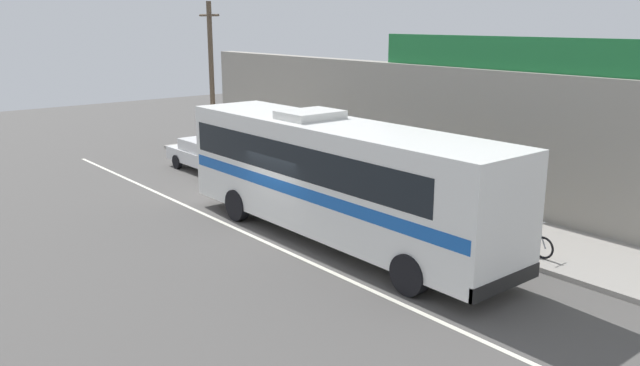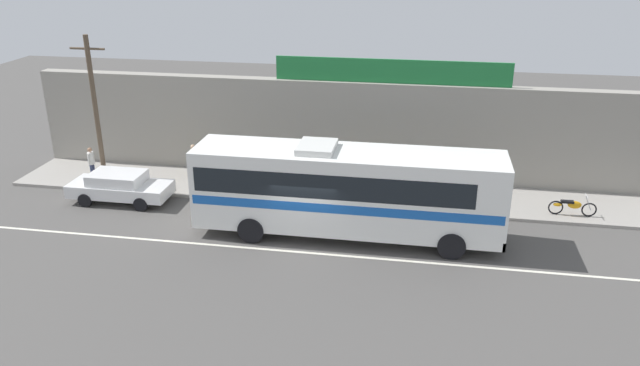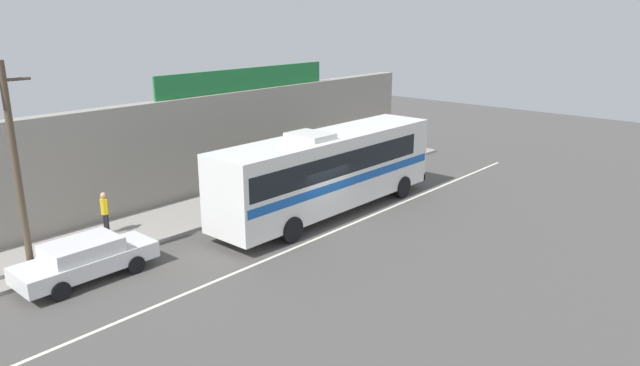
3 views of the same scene
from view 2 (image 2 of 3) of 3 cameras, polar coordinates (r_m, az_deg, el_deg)
ground_plane at (r=24.29m, az=-1.35°, el=-5.52°), size 70.00×70.00×0.00m
sidewalk_slab at (r=28.90m, az=0.63°, el=-0.72°), size 30.00×3.60×0.14m
storefront_facade at (r=30.11m, az=1.32°, el=4.93°), size 30.00×0.70×4.80m
storefront_billboard at (r=29.12m, az=6.60°, el=10.20°), size 10.87×0.12×1.10m
road_center_stripe at (r=23.59m, az=-1.73°, el=-6.39°), size 30.00×0.14×0.01m
intercity_bus at (r=24.02m, az=2.32°, el=-0.42°), size 11.99×2.67×3.78m
parked_car at (r=29.07m, az=-17.97°, el=-0.28°), size 4.51×1.84×1.37m
utility_pole at (r=29.68m, az=-19.95°, el=6.20°), size 1.60×0.22×7.08m
motorcycle_green at (r=28.15m, az=22.20°, el=-1.98°), size 1.97×0.56×0.94m
motorcycle_blue at (r=27.36m, az=12.29°, el=-1.47°), size 1.91×0.56×0.94m
pedestrian_by_curb at (r=30.50m, az=-11.56°, el=2.21°), size 0.30×0.48×1.71m
pedestrian_far_right at (r=28.41m, az=6.40°, el=0.93°), size 0.30×0.48×1.63m
pedestrian_near_shop at (r=31.70m, az=-20.33°, el=1.91°), size 0.30×0.48×1.63m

